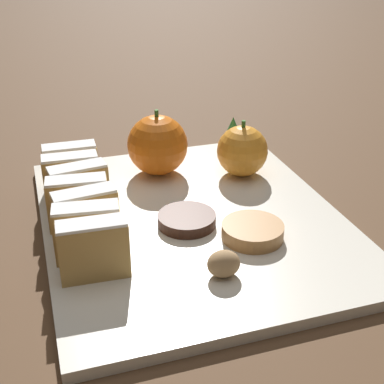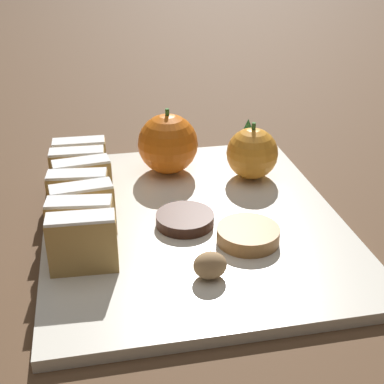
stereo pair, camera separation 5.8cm
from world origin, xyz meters
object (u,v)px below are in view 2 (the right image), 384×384
Objects in this scene: orange_near at (252,153)px; orange_far at (168,144)px; walnut at (210,265)px; chocolate_cookie at (185,219)px.

orange_far reaches higher than orange_near.
walnut is at bearing -116.63° from orange_near.
orange_near is 1.16× the size of chocolate_cookie.
walnut is 0.50× the size of chocolate_cookie.
chocolate_cookie is at bearing 93.15° from walnut.
walnut is at bearing -86.85° from chocolate_cookie.
orange_far is (-0.10, 0.04, 0.01)m from orange_near.
chocolate_cookie is (-0.10, -0.10, -0.03)m from orange_near.
orange_far is 1.35× the size of chocolate_cookie.
walnut is at bearing -89.55° from orange_far.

